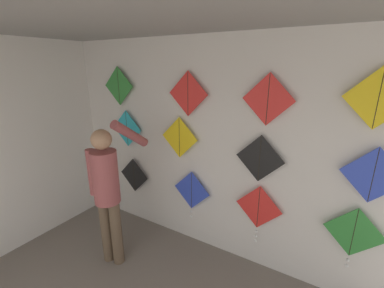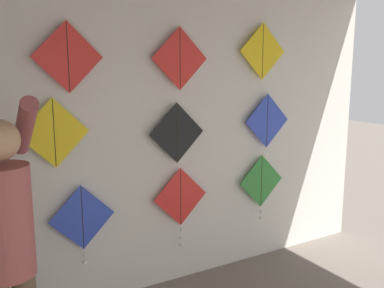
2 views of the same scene
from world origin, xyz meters
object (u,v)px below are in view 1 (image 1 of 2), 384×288
object	(u,v)px
kite_4	(127,129)
kite_5	(179,138)
kite_11	(379,98)
kite_6	(260,159)
kite_8	(119,86)
shopkeeper	(107,186)
kite_3	(353,235)
kite_1	(192,192)
kite_10	(268,100)
kite_2	(258,210)
kite_0	(134,175)
kite_7	(373,175)
kite_9	(188,94)

from	to	relation	value
kite_4	kite_5	distance (m)	0.95
kite_11	kite_6	bearing A→B (deg)	180.00
kite_4	kite_8	world-z (taller)	kite_8
shopkeeper	kite_4	distance (m)	1.07
kite_3	kite_5	distance (m)	2.19
shopkeeper	kite_11	world-z (taller)	kite_11
kite_5	kite_8	size ratio (longest dim) A/B	1.00
kite_1	kite_10	xyz separation A→B (m)	(0.93, 0.00, 1.32)
kite_4	kite_11	xyz separation A→B (m)	(3.00, 0.00, 0.65)
kite_2	kite_11	distance (m)	1.67
kite_3	kite_6	bearing A→B (deg)	179.96
kite_0	kite_10	xyz separation A→B (m)	(1.99, 0.00, 1.32)
kite_4	kite_6	distance (m)	2.03
kite_1	kite_3	bearing A→B (deg)	0.00
kite_1	kite_5	xyz separation A→B (m)	(-0.19, 0.00, 0.75)
kite_5	kite_7	size ratio (longest dim) A/B	1.00
kite_2	kite_10	distance (m)	1.31
kite_2	kite_5	bearing A→B (deg)	179.95
kite_0	kite_8	size ratio (longest dim) A/B	1.00
kite_6	kite_9	world-z (taller)	kite_9
kite_11	kite_5	bearing A→B (deg)	180.00
kite_1	kite_9	bearing A→B (deg)	179.22
kite_0	kite_10	distance (m)	2.39
kite_3	kite_0	bearing A→B (deg)	179.99
kite_7	kite_10	xyz separation A→B (m)	(-1.02, 0.00, 0.62)
kite_1	kite_5	distance (m)	0.77
kite_6	kite_11	bearing A→B (deg)	0.00
kite_5	kite_10	world-z (taller)	kite_10
kite_2	shopkeeper	bearing A→B (deg)	-152.25
kite_2	kite_5	size ratio (longest dim) A/B	1.38
kite_8	kite_2	bearing A→B (deg)	-0.03
kite_8	kite_3	bearing A→B (deg)	-0.01
kite_2	kite_5	xyz separation A→B (m)	(-1.12, 0.00, 0.73)
kite_1	kite_0	bearing A→B (deg)	179.96
kite_7	kite_9	bearing A→B (deg)	180.00
kite_2	kite_6	xyz separation A→B (m)	(-0.03, 0.00, 0.65)
kite_10	shopkeeper	bearing A→B (deg)	-152.23
kite_6	kite_8	bearing A→B (deg)	180.00
kite_7	kite_8	xyz separation A→B (m)	(-3.18, 0.00, 0.67)
kite_1	kite_2	world-z (taller)	kite_2
kite_0	kite_1	bearing A→B (deg)	-0.04
kite_0	kite_10	world-z (taller)	kite_10
kite_3	kite_9	xyz separation A→B (m)	(-1.94, 0.00, 1.28)
kite_3	kite_2	bearing A→B (deg)	-179.98
kite_0	kite_11	bearing A→B (deg)	0.00
kite_4	kite_7	world-z (taller)	kite_4
kite_7	kite_10	world-z (taller)	kite_10
kite_2	kite_10	xyz separation A→B (m)	(0.00, 0.00, 1.31)
kite_11	kite_1	bearing A→B (deg)	-179.98
kite_11	kite_4	bearing A→B (deg)	180.00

